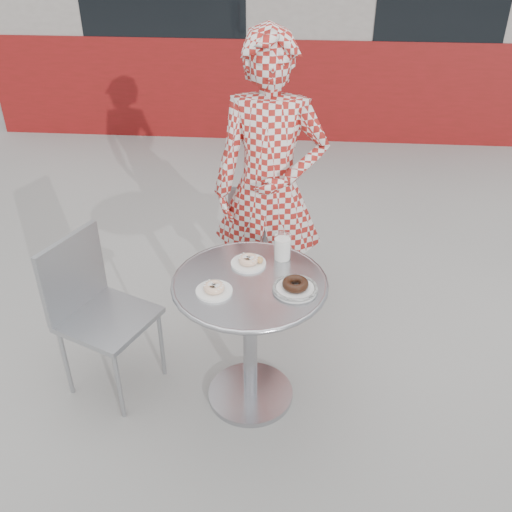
# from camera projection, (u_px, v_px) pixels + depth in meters

# --- Properties ---
(ground) EXTENTS (60.00, 60.00, 0.00)m
(ground) POSITION_uv_depth(u_px,v_px,m) (259.00, 390.00, 2.95)
(ground) COLOR #A7A49E
(ground) RESTS_ON ground
(bistro_table) EXTENTS (0.71, 0.71, 0.71)m
(bistro_table) POSITION_uv_depth(u_px,v_px,m) (250.00, 312.00, 2.63)
(bistro_table) COLOR #B9B8BD
(bistro_table) RESTS_ON ground
(chair_far) EXTENTS (0.39, 0.40, 0.79)m
(chair_far) POSITION_uv_depth(u_px,v_px,m) (262.00, 256.00, 3.59)
(chair_far) COLOR #9C9FA3
(chair_far) RESTS_ON ground
(chair_left) EXTENTS (0.52, 0.52, 0.83)m
(chair_left) POSITION_uv_depth(u_px,v_px,m) (111.00, 345.00, 2.86)
(chair_left) COLOR #9C9FA3
(chair_left) RESTS_ON ground
(seated_person) EXTENTS (0.63, 0.44, 1.67)m
(seated_person) POSITION_uv_depth(u_px,v_px,m) (270.00, 190.00, 3.04)
(seated_person) COLOR maroon
(seated_person) RESTS_ON ground
(plate_far) EXTENTS (0.16, 0.16, 0.04)m
(plate_far) POSITION_uv_depth(u_px,v_px,m) (249.00, 261.00, 2.64)
(plate_far) COLOR white
(plate_far) RESTS_ON bistro_table
(plate_near) EXTENTS (0.16, 0.16, 0.04)m
(plate_near) POSITION_uv_depth(u_px,v_px,m) (214.00, 289.00, 2.46)
(plate_near) COLOR white
(plate_near) RESTS_ON bistro_table
(plate_checker) EXTENTS (0.20, 0.20, 0.05)m
(plate_checker) POSITION_uv_depth(u_px,v_px,m) (295.00, 287.00, 2.47)
(plate_checker) COLOR white
(plate_checker) RESTS_ON bistro_table
(milk_cup) EXTENTS (0.08, 0.08, 0.13)m
(milk_cup) POSITION_uv_depth(u_px,v_px,m) (282.00, 248.00, 2.66)
(milk_cup) COLOR white
(milk_cup) RESTS_ON bistro_table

